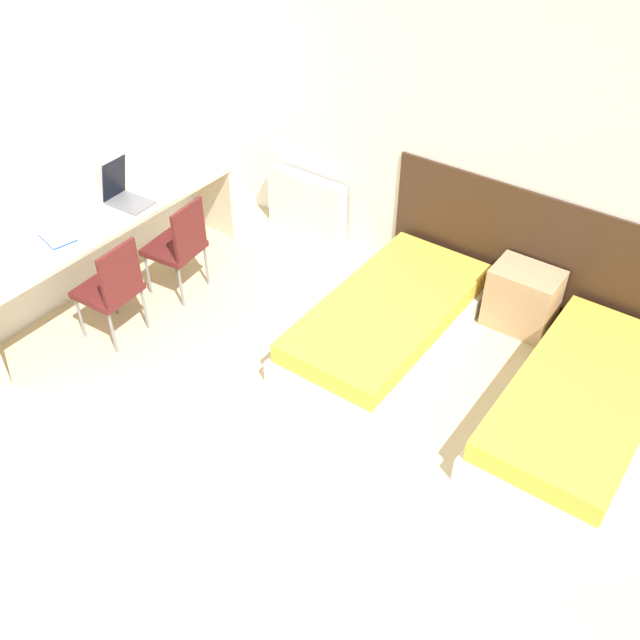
{
  "coord_description": "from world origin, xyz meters",
  "views": [
    {
      "loc": [
        2.22,
        -1.06,
        3.71
      ],
      "look_at": [
        0.0,
        2.03,
        0.55
      ],
      "focal_mm": 40.0,
      "sensor_mm": 36.0,
      "label": 1
    }
  ],
  "objects": [
    {
      "name": "chair_near_notebook",
      "position": [
        -1.55,
        1.5,
        0.48
      ],
      "size": [
        0.43,
        0.43,
        0.86
      ],
      "rotation": [
        0.0,
        0.0,
        0.06
      ],
      "color": "#511919",
      "rests_on": "ground_plane"
    },
    {
      "name": "bed_near_window",
      "position": [
        0.17,
        2.69,
        0.17
      ],
      "size": [
        0.94,
        1.89,
        0.36
      ],
      "color": "silver",
      "rests_on": "ground_plane"
    },
    {
      "name": "nightstand",
      "position": [
        0.93,
        3.46,
        0.26
      ],
      "size": [
        0.52,
        0.36,
        0.52
      ],
      "color": "tan",
      "rests_on": "ground_plane"
    },
    {
      "name": "chair_near_laptop",
      "position": [
        -1.55,
        2.22,
        0.48
      ],
      "size": [
        0.45,
        0.45,
        0.86
      ],
      "rotation": [
        0.0,
        0.0,
        0.11
      ],
      "color": "#511919",
      "rests_on": "ground_plane"
    },
    {
      "name": "laptop",
      "position": [
        -2.03,
        2.14,
        0.81
      ],
      "size": [
        0.37,
        0.26,
        0.36
      ],
      "rotation": [
        0.0,
        0.0,
        0.06
      ],
      "color": "slate",
      "rests_on": "desk"
    },
    {
      "name": "open_notebook",
      "position": [
        -2.05,
        1.47,
        0.75
      ],
      "size": [
        0.31,
        0.25,
        0.02
      ],
      "rotation": [
        0.0,
        0.0,
        -0.24
      ],
      "color": "#1E4793",
      "rests_on": "desk"
    },
    {
      "name": "ground_plane",
      "position": [
        0.0,
        0.0,
        0.0
      ],
      "size": [
        20.0,
        20.0,
        0.0
      ],
      "primitive_type": "plane",
      "color": "beige"
    },
    {
      "name": "radiator",
      "position": [
        -1.28,
        3.59,
        0.29
      ],
      "size": [
        0.83,
        0.12,
        0.58
      ],
      "color": "silver",
      "rests_on": "ground_plane"
    },
    {
      "name": "wall_left",
      "position": [
        -2.28,
        1.84,
        1.35
      ],
      "size": [
        0.05,
        4.68,
        2.7
      ],
      "color": "silver",
      "rests_on": "ground_plane"
    },
    {
      "name": "headboard_panel",
      "position": [
        0.93,
        3.67,
        0.53
      ],
      "size": [
        2.58,
        0.03,
        1.06
      ],
      "color": "#382316",
      "rests_on": "ground_plane"
    },
    {
      "name": "bed_near_door",
      "position": [
        1.7,
        2.69,
        0.17
      ],
      "size": [
        0.94,
        1.89,
        0.36
      ],
      "color": "silver",
      "rests_on": "ground_plane"
    },
    {
      "name": "wall_back",
      "position": [
        0.0,
        3.71,
        1.35
      ],
      "size": [
        5.52,
        0.05,
        2.7
      ],
      "color": "silver",
      "rests_on": "ground_plane"
    },
    {
      "name": "desk",
      "position": [
        -2.0,
        1.85,
        0.6
      ],
      "size": [
        0.52,
        2.53,
        0.74
      ],
      "color": "beige",
      "rests_on": "ground_plane"
    }
  ]
}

